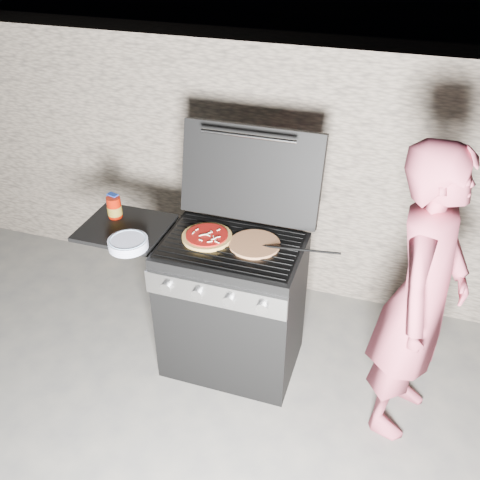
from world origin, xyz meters
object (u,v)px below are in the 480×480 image
(gas_grill, at_px, (194,298))
(person, at_px, (421,299))
(pizza_topped, at_px, (207,236))
(sauce_jar, at_px, (114,207))

(gas_grill, relative_size, person, 0.79)
(pizza_topped, height_order, sauce_jar, sauce_jar)
(person, bearing_deg, pizza_topped, 100.09)
(gas_grill, height_order, person, person)
(gas_grill, xyz_separation_m, person, (1.29, -0.08, 0.40))
(gas_grill, bearing_deg, sauce_jar, 171.57)
(sauce_jar, xyz_separation_m, person, (1.81, -0.16, -0.12))
(pizza_topped, relative_size, sauce_jar, 2.16)
(gas_grill, xyz_separation_m, sauce_jar, (-0.52, 0.08, 0.51))
(pizza_topped, relative_size, person, 0.17)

